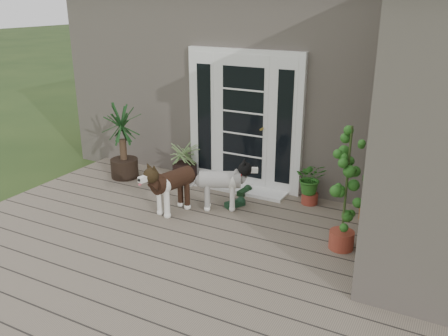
% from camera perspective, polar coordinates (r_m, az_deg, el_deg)
% --- Properties ---
extents(deck, '(6.20, 4.60, 0.12)m').
position_cam_1_polar(deck, '(5.91, -5.33, -9.97)').
color(deck, '#6B5B4C').
rests_on(deck, ground).
extents(house_main, '(7.40, 4.00, 3.10)m').
position_cam_1_polar(house_main, '(9.09, 9.27, 10.48)').
color(house_main, '#665E54').
rests_on(house_main, ground).
extents(door_unit, '(1.90, 0.14, 2.15)m').
position_cam_1_polar(door_unit, '(7.37, 2.40, 5.73)').
color(door_unit, white).
rests_on(door_unit, deck).
extents(door_step, '(1.60, 0.40, 0.05)m').
position_cam_1_polar(door_step, '(7.53, 1.63, -2.37)').
color(door_step, white).
rests_on(door_step, deck).
extents(brindle_dog, '(0.56, 0.90, 0.70)m').
position_cam_1_polar(brindle_dog, '(6.67, -6.13, -2.48)').
color(brindle_dog, '#351E13').
rests_on(brindle_dog, deck).
extents(white_dog, '(0.85, 0.65, 0.65)m').
position_cam_1_polar(white_dog, '(6.73, -0.46, -2.35)').
color(white_dog, beige).
rests_on(white_dog, deck).
extents(spider_plant, '(0.76, 0.76, 0.71)m').
position_cam_1_polar(spider_plant, '(7.86, -4.77, 1.13)').
color(spider_plant, '#779159').
rests_on(spider_plant, deck).
extents(yucca, '(1.08, 1.08, 1.25)m').
position_cam_1_polar(yucca, '(8.01, -12.06, 3.13)').
color(yucca, black).
rests_on(yucca, deck).
extents(herb_a, '(0.57, 0.57, 0.56)m').
position_cam_1_polar(herb_a, '(7.03, 10.32, -2.10)').
color(herb_a, '#29651D').
rests_on(herb_a, deck).
extents(herb_b, '(0.50, 0.50, 0.54)m').
position_cam_1_polar(herb_b, '(6.73, 17.14, -3.81)').
color(herb_b, '#235A19').
rests_on(herb_b, deck).
extents(herb_c, '(0.58, 0.58, 0.64)m').
position_cam_1_polar(herb_c, '(6.69, 17.86, -3.56)').
color(herb_c, '#2D621C').
rests_on(herb_c, deck).
extents(sapling, '(0.51, 0.51, 1.58)m').
position_cam_1_polar(sapling, '(5.68, 14.45, -2.29)').
color(sapling, '#1D4D16').
rests_on(sapling, deck).
extents(clog_left, '(0.19, 0.34, 0.10)m').
position_cam_1_polar(clog_left, '(7.34, 2.47, -2.77)').
color(clog_left, black).
rests_on(clog_left, deck).
extents(clog_right, '(0.31, 0.38, 0.10)m').
position_cam_1_polar(clog_right, '(6.91, 1.32, -4.23)').
color(clog_right, '#163821').
rests_on(clog_right, deck).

